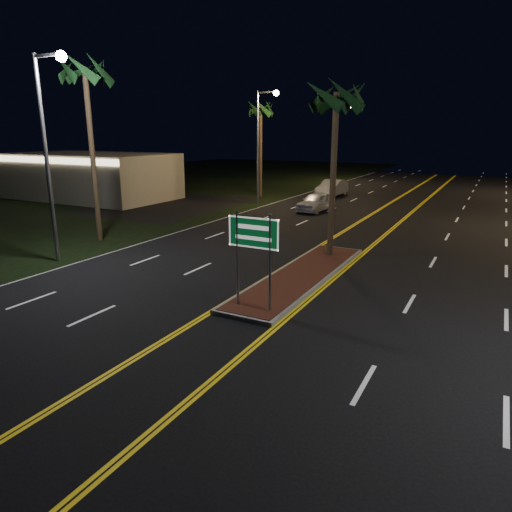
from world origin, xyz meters
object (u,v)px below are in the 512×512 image
Objects in this scene: commercial_building at (90,176)px; car_near at (316,200)px; median_island at (302,275)px; highway_sign at (253,242)px; streetlight_left_mid at (262,134)px; palm_left_far at (261,110)px; palm_median at (337,98)px; car_far at (332,187)px; streetlight_left_near at (50,136)px; palm_left_near at (85,74)px; streetlight_left_far at (340,134)px.

car_near is (20.63, 2.81, -1.18)m from commercial_building.
commercial_building is at bearing 153.45° from median_island.
commercial_building is at bearing -165.74° from car_near.
highway_sign is at bearing -68.48° from car_near.
streetlight_left_mid is 1.81× the size of car_near.
streetlight_left_mid reaches higher than palm_left_far.
palm_median is at bearing 90.00° from highway_sign.
car_near is at bearing -76.53° from car_far.
palm_left_far is at bearing 121.36° from median_island.
palm_median is 21.69m from palm_left_far.
highway_sign is (0.00, -4.20, 2.32)m from median_island.
streetlight_left_near is 24.19m from palm_left_far.
palm_left_far is at bearing 116.92° from highway_sign.
streetlight_left_near is at bearing -90.00° from streetlight_left_mid.
highway_sign is 20.78m from car_near.
commercial_building is 1.53× the size of palm_left_near.
highway_sign reaches higher than median_island.
palm_median is at bearing -59.92° from car_near.
streetlight_left_far is at bearing 110.37° from car_near.
highway_sign is 0.59× the size of car_far.
palm_median is (0.00, 7.70, 4.87)m from highway_sign.
streetlight_left_mid is at bearing 173.64° from car_near.
highway_sign is at bearing -75.56° from streetlight_left_far.
palm_median is at bearing 90.00° from median_island.
palm_left_near reaches higher than palm_left_far.
commercial_building is 1.67× the size of streetlight_left_far.
highway_sign is at bearing -22.60° from palm_left_near.
highway_sign is 0.64× the size of car_near.
streetlight_left_mid reaches higher than car_near.
streetlight_left_mid is 20.00m from streetlight_left_far.
car_near is at bearing 74.43° from streetlight_left_near.
median_island is 12.36m from streetlight_left_near.
median_island is 15.20m from palm_left_near.
palm_median reaches higher than highway_sign.
palm_median is (10.61, -33.50, 1.62)m from streetlight_left_far.
commercial_building reaches higher than car_far.
palm_left_near is at bearing 157.40° from highway_sign.
commercial_building is at bearing -148.75° from palm_left_far.
palm_left_far is at bearing 118.67° from streetlight_left_mid.
streetlight_left_mid is 9.47m from car_far.
car_far is (5.49, 23.35, -7.78)m from palm_left_near.
car_near is 0.92× the size of car_far.
palm_left_near is 1.97× the size of car_near.
median_island is 4.80m from highway_sign.
streetlight_left_near is 0.92× the size of palm_left_near.
highway_sign reaches higher than car_far.
streetlight_left_mid reaches higher than palm_median.
streetlight_left_far is at bearing 57.35° from commercial_building.
streetlight_left_near is 20.11m from car_near.
palm_left_near is at bearing -89.14° from palm_left_far.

